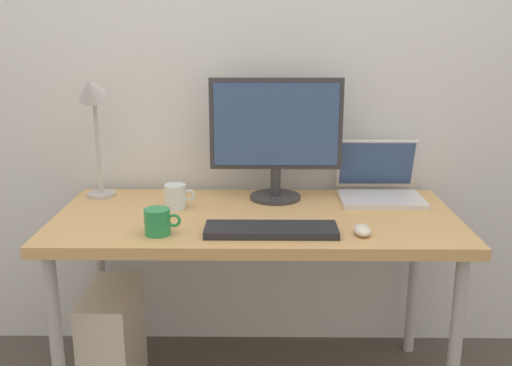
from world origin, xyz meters
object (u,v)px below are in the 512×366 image
(desk_lamp, at_px, (93,109))
(mouse, at_px, (362,230))
(coffee_mug, at_px, (158,222))
(computer_tower, at_px, (113,341))
(laptop, at_px, (379,184))
(desk, at_px, (256,231))
(keyboard, at_px, (271,230))
(monitor, at_px, (276,132))
(glass_cup, at_px, (176,197))

(desk_lamp, relative_size, mouse, 5.56)
(coffee_mug, distance_m, computer_tower, 0.62)
(laptop, relative_size, desk_lamp, 0.64)
(desk, bearing_deg, coffee_mug, -147.16)
(keyboard, bearing_deg, desk, 104.94)
(monitor, relative_size, desk_lamp, 1.02)
(desk, xyz_separation_m, monitor, (0.07, 0.20, 0.33))
(desk, relative_size, keyboard, 3.32)
(laptop, bearing_deg, monitor, -177.30)
(laptop, height_order, mouse, laptop)
(glass_cup, bearing_deg, computer_tower, -158.49)
(desk_lamp, height_order, computer_tower, desk_lamp)
(desk_lamp, xyz_separation_m, glass_cup, (0.33, -0.13, -0.31))
(glass_cup, relative_size, computer_tower, 0.28)
(computer_tower, bearing_deg, desk_lamp, 109.27)
(desk_lamp, distance_m, keyboard, 0.86)
(mouse, xyz_separation_m, glass_cup, (-0.65, 0.28, 0.03))
(desk_lamp, distance_m, mouse, 1.12)
(desk, height_order, monitor, monitor)
(desk, relative_size, desk_lamp, 2.92)
(laptop, relative_size, mouse, 3.56)
(monitor, xyz_separation_m, laptop, (0.41, 0.02, -0.21))
(laptop, bearing_deg, glass_cup, -169.28)
(desk_lamp, bearing_deg, glass_cup, -21.86)
(mouse, bearing_deg, coffee_mug, 179.87)
(desk_lamp, height_order, mouse, desk_lamp)
(coffee_mug, relative_size, computer_tower, 0.29)
(desk, xyz_separation_m, computer_tower, (-0.55, -0.02, -0.44))
(keyboard, distance_m, coffee_mug, 0.37)
(glass_cup, bearing_deg, desk, -13.55)
(desk_lamp, distance_m, glass_cup, 0.47)
(desk, bearing_deg, glass_cup, 166.45)
(laptop, bearing_deg, coffee_mug, -152.06)
(coffee_mug, bearing_deg, computer_tower, 141.37)
(desk, bearing_deg, keyboard, -75.06)
(mouse, xyz_separation_m, computer_tower, (-0.90, 0.18, -0.52))
(monitor, height_order, coffee_mug, monitor)
(desk, relative_size, laptop, 4.56)
(coffee_mug, height_order, glass_cup, glass_cup)
(monitor, relative_size, mouse, 5.70)
(monitor, distance_m, keyboard, 0.48)
(coffee_mug, bearing_deg, mouse, -0.13)
(monitor, relative_size, computer_tower, 1.22)
(glass_cup, bearing_deg, coffee_mug, -93.83)
(coffee_mug, distance_m, glass_cup, 0.28)
(desk, height_order, mouse, mouse)
(desk_lamp, distance_m, computer_tower, 0.90)
(monitor, relative_size, keyboard, 1.17)
(laptop, relative_size, glass_cup, 2.75)
(keyboard, bearing_deg, mouse, -2.55)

